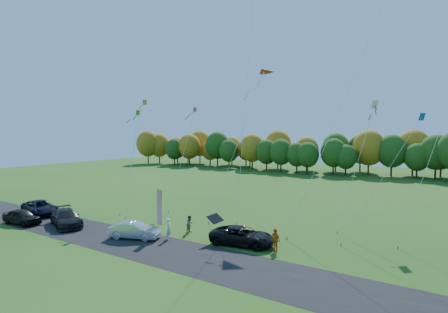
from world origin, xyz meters
The scene contains 21 objects.
ground centered at (0.00, 0.00, 0.00)m, with size 160.00×160.00×0.00m, color #1F4D14.
asphalt_strip centered at (0.00, -4.00, 0.01)m, with size 90.00×6.00×0.01m, color black.
tree_line centered at (0.00, 55.00, 0.00)m, with size 116.00×12.00×10.00m, color #1E4711, non-canonical shape.
black_suv centered at (5.28, 0.62, 0.77)m, with size 2.54×5.51×1.53m, color black.
silver_sedan centered at (-3.77, -3.03, 0.75)m, with size 1.59×4.57×1.51m, color silver.
dark_truck_a centered at (-12.79, -3.86, 0.83)m, with size 2.33×5.74×1.67m, color black.
dark_truck_b centered at (-17.37, -5.88, 0.77)m, with size 1.81×4.51×1.54m, color black.
dark_suv_west centered at (-19.91, -2.48, 0.81)m, with size 2.67×5.80×1.61m, color black.
person_tailgate_a centered at (-1.04, -1.54, 0.91)m, with size 0.67×0.44×1.82m, color white.
person_tailgate_b centered at (-0.70, 1.07, 0.81)m, with size 0.79×0.61×1.62m, color gray.
person_east centered at (8.25, 0.74, 0.91)m, with size 1.07×0.45×1.83m, color orange.
feather_flag centered at (-2.61, -1.06, 2.69)m, with size 0.58×0.08×4.39m.
kite_delta_blue centered at (-0.15, 11.22, 15.70)m, with size 4.87×11.69×32.17m.
kite_parafoil_orange centered at (11.38, 10.49, 13.59)m, with size 9.06×13.52×27.69m.
kite_delta_red centered at (0.02, 9.19, 8.91)m, with size 3.04×9.84×18.10m.
kite_parafoil_rainbow centered at (19.06, 9.87, 9.59)m, with size 6.64×7.04×19.45m.
kite_diamond_yellow centered at (-13.41, 5.89, 6.89)m, with size 3.64×7.82×14.24m.
kite_diamond_green centered at (-10.86, 3.33, 6.11)m, with size 2.10×4.08×12.42m.
kite_diamond_white centered at (12.13, 11.84, 6.40)m, with size 2.62×7.59×13.35m.
kite_diamond_pink centered at (-8.98, 10.19, 6.47)m, with size 2.82×8.81×13.29m.
kite_diamond_blue_low centered at (15.13, 6.11, 5.46)m, with size 5.99×3.08×11.37m.
Camera 1 is at (19.60, -24.66, 9.54)m, focal length 28.00 mm.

